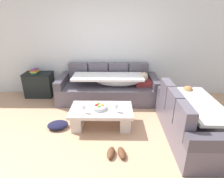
{
  "coord_description": "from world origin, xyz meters",
  "views": [
    {
      "loc": [
        0.22,
        -2.71,
        2.11
      ],
      "look_at": [
        0.17,
        1.02,
        0.55
      ],
      "focal_mm": 29.73,
      "sensor_mm": 36.0,
      "label": 1
    }
  ],
  "objects_px": {
    "couch_along_wall": "(110,88)",
    "coffee_table": "(101,115)",
    "couch_near_window": "(192,120)",
    "wine_glass_near_left": "(84,107)",
    "crumpled_garment": "(58,125)",
    "book_stack_on_cabinet": "(35,71)",
    "pair_of_shoes": "(116,153)",
    "open_magazine": "(122,107)",
    "side_cabinet": "(39,85)",
    "wine_glass_near_right": "(116,106)",
    "fruit_bowl": "(99,107)"
  },
  "relations": [
    {
      "from": "side_cabinet",
      "to": "book_stack_on_cabinet",
      "type": "height_order",
      "value": "book_stack_on_cabinet"
    },
    {
      "from": "coffee_table",
      "to": "open_magazine",
      "type": "bearing_deg",
      "value": 9.35
    },
    {
      "from": "coffee_table",
      "to": "pair_of_shoes",
      "type": "bearing_deg",
      "value": -71.02
    },
    {
      "from": "book_stack_on_cabinet",
      "to": "coffee_table",
      "type": "bearing_deg",
      "value": -37.94
    },
    {
      "from": "fruit_bowl",
      "to": "open_magazine",
      "type": "xyz_separation_m",
      "value": [
        0.43,
        0.07,
        -0.04
      ]
    },
    {
      "from": "book_stack_on_cabinet",
      "to": "open_magazine",
      "type": "bearing_deg",
      "value": -31.42
    },
    {
      "from": "coffee_table",
      "to": "fruit_bowl",
      "type": "bearing_deg",
      "value": -170.6
    },
    {
      "from": "couch_along_wall",
      "to": "fruit_bowl",
      "type": "distance_m",
      "value": 1.21
    },
    {
      "from": "couch_near_window",
      "to": "side_cabinet",
      "type": "height_order",
      "value": "couch_near_window"
    },
    {
      "from": "wine_glass_near_left",
      "to": "open_magazine",
      "type": "distance_m",
      "value": 0.74
    },
    {
      "from": "book_stack_on_cabinet",
      "to": "crumpled_garment",
      "type": "distance_m",
      "value": 1.89
    },
    {
      "from": "coffee_table",
      "to": "crumpled_garment",
      "type": "height_order",
      "value": "coffee_table"
    },
    {
      "from": "couch_along_wall",
      "to": "crumpled_garment",
      "type": "relative_size",
      "value": 6.17
    },
    {
      "from": "coffee_table",
      "to": "book_stack_on_cabinet",
      "type": "relative_size",
      "value": 5.2
    },
    {
      "from": "fruit_bowl",
      "to": "side_cabinet",
      "type": "bearing_deg",
      "value": 140.22
    },
    {
      "from": "couch_near_window",
      "to": "open_magazine",
      "type": "bearing_deg",
      "value": 72.98
    },
    {
      "from": "coffee_table",
      "to": "side_cabinet",
      "type": "relative_size",
      "value": 1.67
    },
    {
      "from": "couch_near_window",
      "to": "pair_of_shoes",
      "type": "distance_m",
      "value": 1.47
    },
    {
      "from": "couch_along_wall",
      "to": "wine_glass_near_right",
      "type": "height_order",
      "value": "couch_along_wall"
    },
    {
      "from": "couch_near_window",
      "to": "pair_of_shoes",
      "type": "xyz_separation_m",
      "value": [
        -1.35,
        -0.52,
        -0.29
      ]
    },
    {
      "from": "couch_near_window",
      "to": "book_stack_on_cabinet",
      "type": "xyz_separation_m",
      "value": [
        -3.44,
        1.72,
        0.36
      ]
    },
    {
      "from": "coffee_table",
      "to": "side_cabinet",
      "type": "height_order",
      "value": "side_cabinet"
    },
    {
      "from": "open_magazine",
      "to": "pair_of_shoes",
      "type": "bearing_deg",
      "value": -98.31
    },
    {
      "from": "couch_near_window",
      "to": "pair_of_shoes",
      "type": "relative_size",
      "value": 5.55
    },
    {
      "from": "wine_glass_near_right",
      "to": "pair_of_shoes",
      "type": "height_order",
      "value": "wine_glass_near_right"
    },
    {
      "from": "side_cabinet",
      "to": "pair_of_shoes",
      "type": "xyz_separation_m",
      "value": [
        2.03,
        -2.25,
        -0.28
      ]
    },
    {
      "from": "coffee_table",
      "to": "couch_near_window",
      "type": "bearing_deg",
      "value": -10.92
    },
    {
      "from": "couch_near_window",
      "to": "wine_glass_near_left",
      "type": "xyz_separation_m",
      "value": [
        -1.94,
        0.16,
        0.16
      ]
    },
    {
      "from": "couch_along_wall",
      "to": "couch_near_window",
      "type": "bearing_deg",
      "value": -45.09
    },
    {
      "from": "couch_along_wall",
      "to": "coffee_table",
      "type": "relative_size",
      "value": 2.06
    },
    {
      "from": "couch_near_window",
      "to": "book_stack_on_cabinet",
      "type": "bearing_deg",
      "value": 63.38
    },
    {
      "from": "fruit_bowl",
      "to": "wine_glass_near_left",
      "type": "distance_m",
      "value": 0.31
    },
    {
      "from": "couch_near_window",
      "to": "open_magazine",
      "type": "distance_m",
      "value": 1.3
    },
    {
      "from": "side_cabinet",
      "to": "pair_of_shoes",
      "type": "distance_m",
      "value": 3.04
    },
    {
      "from": "couch_near_window",
      "to": "wine_glass_near_right",
      "type": "relative_size",
      "value": 11.11
    },
    {
      "from": "fruit_bowl",
      "to": "crumpled_garment",
      "type": "xyz_separation_m",
      "value": [
        -0.81,
        -0.08,
        -0.36
      ]
    },
    {
      "from": "couch_along_wall",
      "to": "couch_near_window",
      "type": "height_order",
      "value": "same"
    },
    {
      "from": "couch_along_wall",
      "to": "book_stack_on_cabinet",
      "type": "relative_size",
      "value": 10.68
    },
    {
      "from": "open_magazine",
      "to": "pair_of_shoes",
      "type": "distance_m",
      "value": 0.97
    },
    {
      "from": "coffee_table",
      "to": "book_stack_on_cabinet",
      "type": "distance_m",
      "value": 2.34
    },
    {
      "from": "book_stack_on_cabinet",
      "to": "pair_of_shoes",
      "type": "relative_size",
      "value": 0.7
    },
    {
      "from": "book_stack_on_cabinet",
      "to": "side_cabinet",
      "type": "bearing_deg",
      "value": 4.34
    },
    {
      "from": "couch_along_wall",
      "to": "pair_of_shoes",
      "type": "relative_size",
      "value": 7.43
    },
    {
      "from": "open_magazine",
      "to": "book_stack_on_cabinet",
      "type": "xyz_separation_m",
      "value": [
        -2.2,
        1.35,
        0.31
      ]
    },
    {
      "from": "wine_glass_near_right",
      "to": "open_magazine",
      "type": "bearing_deg",
      "value": 59.72
    },
    {
      "from": "wine_glass_near_left",
      "to": "crumpled_garment",
      "type": "relative_size",
      "value": 0.42
    },
    {
      "from": "couch_along_wall",
      "to": "book_stack_on_cabinet",
      "type": "bearing_deg",
      "value": 173.54
    },
    {
      "from": "side_cabinet",
      "to": "pair_of_shoes",
      "type": "height_order",
      "value": "side_cabinet"
    },
    {
      "from": "wine_glass_near_left",
      "to": "book_stack_on_cabinet",
      "type": "relative_size",
      "value": 0.72
    },
    {
      "from": "coffee_table",
      "to": "side_cabinet",
      "type": "distance_m",
      "value": 2.25
    }
  ]
}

